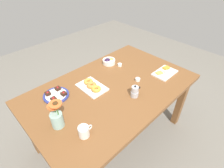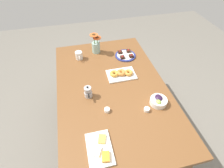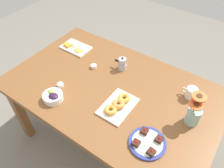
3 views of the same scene
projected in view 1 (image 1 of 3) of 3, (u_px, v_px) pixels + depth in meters
ground_plane at (112, 135)px, 2.12m from camera, size 6.00×6.00×0.00m
dining_table at (112, 94)px, 1.71m from camera, size 1.60×1.00×0.74m
coffee_mug at (84, 131)px, 1.21m from camera, size 0.11×0.08×0.09m
grape_bowl at (109, 61)px, 1.98m from camera, size 0.14×0.14×0.07m
cheese_platter at (165, 72)px, 1.84m from camera, size 0.26×0.17×0.03m
croissant_platter at (92, 86)px, 1.64m from camera, size 0.19×0.28×0.05m
jam_cup_honey at (120, 65)px, 1.95m from camera, size 0.05×0.05×0.03m
jam_cup_berry at (138, 79)px, 1.73m from camera, size 0.05×0.05×0.03m
dessert_plate at (56, 95)px, 1.56m from camera, size 0.23×0.23×0.05m
flower_vase at (57, 118)px, 1.26m from camera, size 0.10×0.12×0.23m
moka_pot at (135, 92)px, 1.53m from camera, size 0.11×0.07×0.12m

